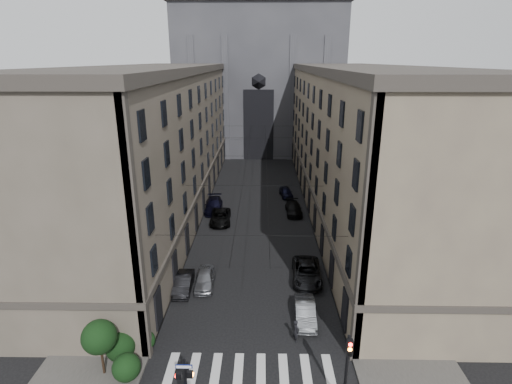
{
  "coord_description": "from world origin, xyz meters",
  "views": [
    {
      "loc": [
        0.76,
        -16.35,
        19.61
      ],
      "look_at": [
        0.28,
        13.46,
        9.68
      ],
      "focal_mm": 28.0,
      "sensor_mm": 36.0,
      "label": 1
    }
  ],
  "objects_px": {
    "car_left_near": "(205,279)",
    "car_left_midfar": "(220,217)",
    "car_right_midfar": "(294,209)",
    "gothic_tower": "(259,68)",
    "car_left_far": "(214,205)",
    "car_right_far": "(286,192)",
    "car_right_near": "(305,312)",
    "car_right_midnear": "(307,272)",
    "pedestrian": "(296,331)",
    "pedestrian_signal_left": "(185,382)",
    "traffic_light_right": "(347,365)",
    "car_left_midnear": "(183,283)"
  },
  "relations": [
    {
      "from": "car_right_near",
      "to": "car_right_midnear",
      "type": "xyz_separation_m",
      "value": [
        0.75,
        6.1,
        0.06
      ]
    },
    {
      "from": "car_right_midnear",
      "to": "pedestrian",
      "type": "bearing_deg",
      "value": -98.13
    },
    {
      "from": "pedestrian_signal_left",
      "to": "car_right_midnear",
      "type": "height_order",
      "value": "pedestrian_signal_left"
    },
    {
      "from": "car_left_far",
      "to": "pedestrian_signal_left",
      "type": "bearing_deg",
      "value": -90.11
    },
    {
      "from": "gothic_tower",
      "to": "car_right_near",
      "type": "xyz_separation_m",
      "value": [
        4.2,
        -64.47,
        -17.06
      ]
    },
    {
      "from": "car_left_near",
      "to": "car_left_midfar",
      "type": "bearing_deg",
      "value": 87.98
    },
    {
      "from": "pedestrian_signal_left",
      "to": "car_right_midnear",
      "type": "xyz_separation_m",
      "value": [
        8.47,
        15.08,
        -1.53
      ]
    },
    {
      "from": "traffic_light_right",
      "to": "car_left_far",
      "type": "distance_m",
      "value": 34.37
    },
    {
      "from": "car_right_midnear",
      "to": "car_right_far",
      "type": "relative_size",
      "value": 1.4
    },
    {
      "from": "gothic_tower",
      "to": "car_left_midnear",
      "type": "height_order",
      "value": "gothic_tower"
    },
    {
      "from": "car_left_midnear",
      "to": "car_left_midfar",
      "type": "height_order",
      "value": "car_left_midfar"
    },
    {
      "from": "traffic_light_right",
      "to": "car_right_midfar",
      "type": "bearing_deg",
      "value": 91.11
    },
    {
      "from": "car_left_midnear",
      "to": "car_right_midfar",
      "type": "height_order",
      "value": "car_right_midfar"
    },
    {
      "from": "pedestrian_signal_left",
      "to": "car_left_far",
      "type": "distance_m",
      "value": 32.88
    },
    {
      "from": "car_right_near",
      "to": "car_right_midfar",
      "type": "distance_m",
      "value": 22.95
    },
    {
      "from": "car_right_near",
      "to": "pedestrian",
      "type": "relative_size",
      "value": 2.56
    },
    {
      "from": "pedestrian_signal_left",
      "to": "car_left_far",
      "type": "height_order",
      "value": "pedestrian_signal_left"
    },
    {
      "from": "car_right_midnear",
      "to": "car_right_far",
      "type": "xyz_separation_m",
      "value": [
        -0.58,
        23.85,
        -0.1
      ]
    },
    {
      "from": "traffic_light_right",
      "to": "car_left_far",
      "type": "relative_size",
      "value": 0.92
    },
    {
      "from": "gothic_tower",
      "to": "car_left_far",
      "type": "distance_m",
      "value": 44.47
    },
    {
      "from": "car_right_midfar",
      "to": "pedestrian",
      "type": "relative_size",
      "value": 2.83
    },
    {
      "from": "car_right_near",
      "to": "car_right_far",
      "type": "bearing_deg",
      "value": 91.43
    },
    {
      "from": "pedestrian",
      "to": "car_right_midnear",
      "type": "bearing_deg",
      "value": -33.17
    },
    {
      "from": "gothic_tower",
      "to": "pedestrian_signal_left",
      "type": "height_order",
      "value": "gothic_tower"
    },
    {
      "from": "car_left_far",
      "to": "pedestrian",
      "type": "bearing_deg",
      "value": -75.06
    },
    {
      "from": "car_right_midfar",
      "to": "gothic_tower",
      "type": "bearing_deg",
      "value": 95.03
    },
    {
      "from": "car_right_near",
      "to": "car_right_far",
      "type": "height_order",
      "value": "car_right_near"
    },
    {
      "from": "traffic_light_right",
      "to": "car_left_near",
      "type": "height_order",
      "value": "traffic_light_right"
    },
    {
      "from": "car_left_midfar",
      "to": "traffic_light_right",
      "type": "bearing_deg",
      "value": -73.64
    },
    {
      "from": "car_left_midnear",
      "to": "car_left_midfar",
      "type": "xyz_separation_m",
      "value": [
        1.73,
        15.63,
        0.06
      ]
    },
    {
      "from": "car_right_midnear",
      "to": "car_left_midfar",
      "type": "bearing_deg",
      "value": 127.54
    },
    {
      "from": "gothic_tower",
      "to": "pedestrian_signal_left",
      "type": "relative_size",
      "value": 14.5
    },
    {
      "from": "car_left_far",
      "to": "car_right_far",
      "type": "relative_size",
      "value": 1.38
    },
    {
      "from": "car_left_midfar",
      "to": "car_left_far",
      "type": "bearing_deg",
      "value": 104.81
    },
    {
      "from": "car_left_near",
      "to": "car_left_far",
      "type": "relative_size",
      "value": 0.76
    },
    {
      "from": "car_left_midnear",
      "to": "car_right_midnear",
      "type": "xyz_separation_m",
      "value": [
        11.15,
        1.95,
        0.1
      ]
    },
    {
      "from": "car_left_near",
      "to": "car_left_midfar",
      "type": "height_order",
      "value": "car_left_midfar"
    },
    {
      "from": "car_left_midfar",
      "to": "car_left_far",
      "type": "relative_size",
      "value": 0.96
    },
    {
      "from": "gothic_tower",
      "to": "car_right_midfar",
      "type": "distance_m",
      "value": 45.19
    },
    {
      "from": "pedestrian_signal_left",
      "to": "car_left_far",
      "type": "xyz_separation_m",
      "value": [
        -2.26,
        32.77,
        -1.5
      ]
    },
    {
      "from": "traffic_light_right",
      "to": "car_right_far",
      "type": "height_order",
      "value": "traffic_light_right"
    },
    {
      "from": "pedestrian_signal_left",
      "to": "pedestrian",
      "type": "distance_m",
      "value": 9.5
    },
    {
      "from": "car_left_midnear",
      "to": "car_right_midfar",
      "type": "relative_size",
      "value": 0.86
    },
    {
      "from": "gothic_tower",
      "to": "pedestrian",
      "type": "bearing_deg",
      "value": -87.21
    },
    {
      "from": "car_right_near",
      "to": "car_right_midnear",
      "type": "bearing_deg",
      "value": 84.72
    },
    {
      "from": "gothic_tower",
      "to": "car_right_far",
      "type": "relative_size",
      "value": 14.2
    },
    {
      "from": "car_left_midfar",
      "to": "car_right_near",
      "type": "distance_m",
      "value": 21.59
    },
    {
      "from": "car_right_midnear",
      "to": "car_left_midnear",
      "type": "bearing_deg",
      "value": -167.11
    },
    {
      "from": "car_left_far",
      "to": "traffic_light_right",
      "type": "bearing_deg",
      "value": -74.68
    },
    {
      "from": "traffic_light_right",
      "to": "car_right_midfar",
      "type": "relative_size",
      "value": 1.05
    }
  ]
}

